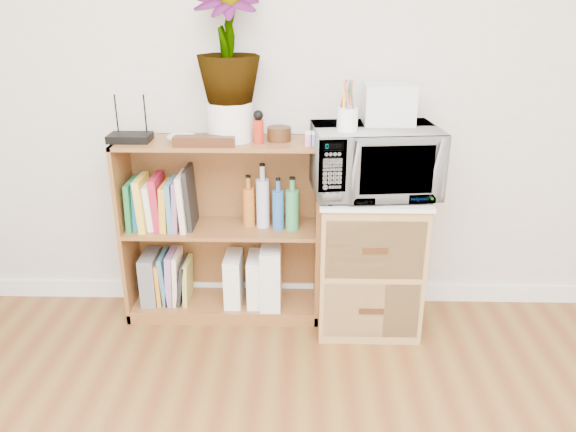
{
  "coord_description": "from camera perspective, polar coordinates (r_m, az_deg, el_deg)",
  "views": [
    {
      "loc": [
        0.05,
        -0.55,
        1.61
      ],
      "look_at": [
        -0.01,
        1.95,
        0.62
      ],
      "focal_mm": 35.0,
      "sensor_mm": 36.0,
      "label": 1
    }
  ],
  "objects": [
    {
      "name": "paint_jars",
      "position": [
        2.64,
        2.75,
        7.63
      ],
      "size": [
        0.1,
        0.04,
        0.05
      ],
      "primitive_type": "cube",
      "color": "#DC7A83",
      "rests_on": "bookshelf"
    },
    {
      "name": "wicker_unit",
      "position": [
        2.89,
        8.13,
        -4.5
      ],
      "size": [
        0.5,
        0.45,
        0.7
      ],
      "primitive_type": "cube",
      "color": "#9E7542",
      "rests_on": "ground"
    },
    {
      "name": "trinket_box",
      "position": [
        2.67,
        -8.52,
        7.53
      ],
      "size": [
        0.29,
        0.07,
        0.05
      ],
      "primitive_type": "cube",
      "color": "#3B1D10",
      "rests_on": "bookshelf"
    },
    {
      "name": "plant_pot",
      "position": [
        2.75,
        -5.86,
        9.56
      ],
      "size": [
        0.22,
        0.22,
        0.18
      ],
      "primitive_type": "cylinder",
      "color": "white",
      "rests_on": "bookshelf"
    },
    {
      "name": "magazine_holder_left",
      "position": [
        3.01,
        -5.54,
        -6.32
      ],
      "size": [
        0.09,
        0.22,
        0.27
      ],
      "primitive_type": "cube",
      "color": "white",
      "rests_on": "bookshelf"
    },
    {
      "name": "white_bowl",
      "position": [
        2.76,
        -10.82,
        7.7
      ],
      "size": [
        0.13,
        0.13,
        0.03
      ],
      "primitive_type": "imported",
      "color": "silver",
      "rests_on": "bookshelf"
    },
    {
      "name": "wooden_bowl",
      "position": [
        2.74,
        -0.92,
        8.34
      ],
      "size": [
        0.11,
        0.11,
        0.07
      ],
      "primitive_type": "cylinder",
      "color": "#39220F",
      "rests_on": "bookshelf"
    },
    {
      "name": "lower_books",
      "position": [
        3.08,
        -11.47,
        -6.17
      ],
      "size": [
        0.17,
        0.19,
        0.28
      ],
      "color": "orange",
      "rests_on": "bookshelf"
    },
    {
      "name": "liquor_bottles",
      "position": [
        2.83,
        -1.78,
        1.52
      ],
      "size": [
        0.29,
        0.07,
        0.32
      ],
      "color": "#B76222",
      "rests_on": "bookshelf"
    },
    {
      "name": "microwave",
      "position": [
        2.69,
        8.75,
        5.58
      ],
      "size": [
        0.61,
        0.45,
        0.32
      ],
      "primitive_type": "imported",
      "rotation": [
        0.0,
        0.0,
        0.1
      ],
      "color": "silver",
      "rests_on": "wicker_unit"
    },
    {
      "name": "cookbooks",
      "position": [
        2.91,
        -12.67,
        1.4
      ],
      "size": [
        0.33,
        0.2,
        0.31
      ],
      "color": "#1D7034",
      "rests_on": "bookshelf"
    },
    {
      "name": "kokeshi_doll",
      "position": [
        2.69,
        -3.02,
        8.56
      ],
      "size": [
        0.05,
        0.05,
        0.11
      ],
      "primitive_type": "cylinder",
      "color": "#AB2615",
      "rests_on": "bookshelf"
    },
    {
      "name": "file_box",
      "position": [
        3.11,
        -13.72,
        -6.02
      ],
      "size": [
        0.08,
        0.21,
        0.27
      ],
      "primitive_type": "cube",
      "color": "slate",
      "rests_on": "bookshelf"
    },
    {
      "name": "bookshelf",
      "position": [
        2.91,
        -6.71,
        -1.51
      ],
      "size": [
        1.0,
        0.3,
        0.95
      ],
      "primitive_type": "cube",
      "color": "brown",
      "rests_on": "ground"
    },
    {
      "name": "potted_plant",
      "position": [
        2.7,
        -6.17,
        17.07
      ],
      "size": [
        0.3,
        0.3,
        0.54
      ],
      "primitive_type": "imported",
      "color": "#317C33",
      "rests_on": "plant_pot"
    },
    {
      "name": "router",
      "position": [
        2.83,
        -15.75,
        7.67
      ],
      "size": [
        0.2,
        0.14,
        0.04
      ],
      "primitive_type": "cube",
      "color": "black",
      "rests_on": "bookshelf"
    },
    {
      "name": "magazine_holder_right",
      "position": [
        2.98,
        -1.71,
        -5.88
      ],
      "size": [
        0.1,
        0.26,
        0.33
      ],
      "primitive_type": "cube",
      "color": "silver",
      "rests_on": "bookshelf"
    },
    {
      "name": "skirting_board",
      "position": [
        3.2,
        0.23,
        -7.6
      ],
      "size": [
        4.0,
        0.02,
        0.1
      ],
      "primitive_type": "cube",
      "color": "white",
      "rests_on": "ground"
    },
    {
      "name": "magazine_holder_mid",
      "position": [
        3.0,
        -3.26,
        -6.39
      ],
      "size": [
        0.08,
        0.21,
        0.27
      ],
      "primitive_type": "cube",
      "color": "white",
      "rests_on": "bookshelf"
    },
    {
      "name": "pen_cup",
      "position": [
        2.56,
        6.05,
        9.73
      ],
      "size": [
        0.09,
        0.09,
        0.1
      ],
      "primitive_type": "cylinder",
      "color": "white",
      "rests_on": "microwave"
    },
    {
      "name": "small_appliance",
      "position": [
        2.73,
        10.2,
        11.14
      ],
      "size": [
        0.23,
        0.19,
        0.18
      ],
      "primitive_type": "cube",
      "color": "silver",
      "rests_on": "microwave"
    }
  ]
}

